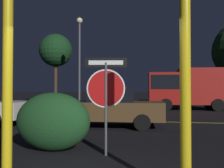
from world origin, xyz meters
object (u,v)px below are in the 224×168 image
object	(u,v)px
stop_sign	(106,87)
delivery_truck	(187,87)
yellow_pole_left	(7,82)
tree_1	(56,51)
passing_car_2	(109,107)
yellow_pole_right	(185,89)
street_lamp	(79,49)
hedge_bush_1	(53,121)

from	to	relation	value
stop_sign	delivery_truck	xyz separation A→B (m)	(3.30, 13.26, 0.11)
yellow_pole_left	tree_1	xyz separation A→B (m)	(-7.50, 19.52, 3.66)
passing_car_2	delivery_truck	distance (m)	9.89
yellow_pole_right	street_lamp	distance (m)	16.28
stop_sign	tree_1	world-z (taller)	tree_1
yellow_pole_left	passing_car_2	xyz separation A→B (m)	(0.43, 6.26, -0.84)
yellow_pole_right	stop_sign	bearing A→B (deg)	127.80
yellow_pole_right	tree_1	bearing A→B (deg)	117.61
hedge_bush_1	street_lamp	xyz separation A→B (m)	(-3.34, 12.54, 3.87)
passing_car_2	delivery_truck	xyz separation A→B (m)	(4.05, 8.98, 0.88)
delivery_truck	tree_1	size ratio (longest dim) A/B	0.85
stop_sign	tree_1	size ratio (longest dim) A/B	0.32
hedge_bush_1	delivery_truck	size ratio (longest dim) A/B	0.32
yellow_pole_left	delivery_truck	size ratio (longest dim) A/B	0.55
stop_sign	hedge_bush_1	distance (m)	1.61
yellow_pole_right	tree_1	xyz separation A→B (m)	(-10.21, 19.52, 3.77)
delivery_truck	tree_1	bearing A→B (deg)	66.36
stop_sign	passing_car_2	world-z (taller)	stop_sign
delivery_truck	tree_1	world-z (taller)	tree_1
street_lamp	tree_1	bearing A→B (deg)	129.60
tree_1	street_lamp	bearing A→B (deg)	-50.40
yellow_pole_left	delivery_truck	distance (m)	15.88
hedge_bush_1	passing_car_2	world-z (taller)	passing_car_2
yellow_pole_left	tree_1	world-z (taller)	tree_1
hedge_bush_1	delivery_truck	distance (m)	13.90
yellow_pole_left	passing_car_2	size ratio (longest dim) A/B	0.71
yellow_pole_left	delivery_truck	world-z (taller)	yellow_pole_left
tree_1	yellow_pole_left	bearing A→B (deg)	-68.99
passing_car_2	street_lamp	size ratio (longest dim) A/B	0.65
stop_sign	yellow_pole_right	size ratio (longest dim) A/B	0.74
hedge_bush_1	passing_car_2	size ratio (longest dim) A/B	0.41
yellow_pole_right	street_lamp	xyz separation A→B (m)	(-6.24, 14.72, 3.08)
yellow_pole_left	yellow_pole_right	world-z (taller)	yellow_pole_left
yellow_pole_left	stop_sign	bearing A→B (deg)	59.11
passing_car_2	hedge_bush_1	bearing A→B (deg)	168.32
hedge_bush_1	street_lamp	size ratio (longest dim) A/B	0.27
yellow_pole_left	hedge_bush_1	bearing A→B (deg)	94.84
yellow_pole_left	passing_car_2	distance (m)	6.33
hedge_bush_1	tree_1	size ratio (longest dim) A/B	0.27
passing_car_2	street_lamp	bearing A→B (deg)	21.97
stop_sign	passing_car_2	xyz separation A→B (m)	(-0.75, 4.28, -0.77)
hedge_bush_1	tree_1	bearing A→B (deg)	112.87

